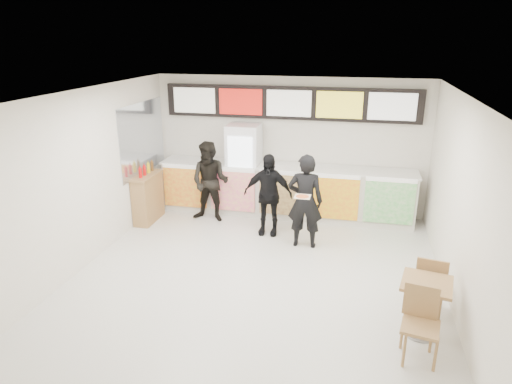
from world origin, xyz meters
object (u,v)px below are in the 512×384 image
(customer_main, at_px, (305,201))
(customer_mid, at_px, (268,195))
(cafe_table, at_px, (425,298))
(drinks_fridge, at_px, (244,169))
(condiment_ledge, at_px, (148,197))
(service_counter, at_px, (285,191))
(customer_left, at_px, (210,182))

(customer_main, distance_m, customer_mid, 0.89)
(customer_main, bearing_deg, customer_mid, -29.37)
(customer_mid, distance_m, cafe_table, 3.87)
(drinks_fridge, relative_size, customer_mid, 1.20)
(customer_main, xyz_separation_m, condiment_ledge, (-3.43, 0.51, -0.37))
(drinks_fridge, height_order, cafe_table, drinks_fridge)
(customer_main, height_order, cafe_table, customer_main)
(service_counter, relative_size, customer_main, 3.09)
(customer_main, bearing_deg, cafe_table, 126.98)
(service_counter, bearing_deg, cafe_table, -56.91)
(service_counter, relative_size, condiment_ledge, 4.48)
(customer_left, distance_m, cafe_table, 5.14)
(customer_left, relative_size, condiment_ledge, 1.40)
(customer_main, bearing_deg, service_counter, -68.88)
(drinks_fridge, distance_m, condiment_ledge, 2.17)
(customer_main, height_order, customer_mid, customer_main)
(drinks_fridge, distance_m, cafe_table, 5.18)
(customer_mid, bearing_deg, condiment_ledge, 176.83)
(service_counter, bearing_deg, customer_main, -67.32)
(customer_left, relative_size, customer_mid, 1.05)
(drinks_fridge, bearing_deg, cafe_table, -48.28)
(service_counter, xyz_separation_m, customer_left, (-1.51, -0.64, 0.30))
(drinks_fridge, xyz_separation_m, cafe_table, (3.43, -3.85, -0.46))
(drinks_fridge, bearing_deg, customer_left, -131.21)
(customer_mid, xyz_separation_m, cafe_table, (2.67, -2.78, -0.29))
(service_counter, relative_size, drinks_fridge, 2.78)
(drinks_fridge, relative_size, customer_left, 1.15)
(customer_main, xyz_separation_m, cafe_table, (1.89, -2.37, -0.36))
(customer_main, bearing_deg, drinks_fridge, -45.33)
(service_counter, relative_size, customer_mid, 3.35)
(cafe_table, height_order, condiment_ledge, condiment_ledge)
(customer_mid, relative_size, condiment_ledge, 1.34)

